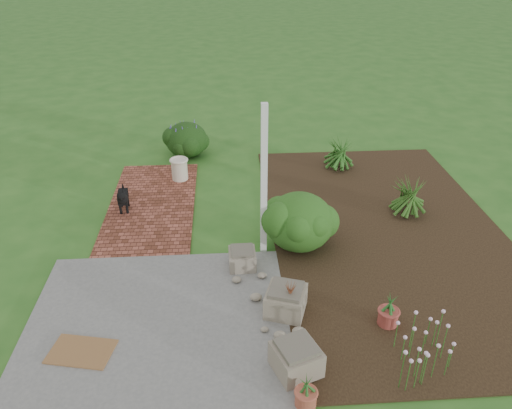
{
  "coord_description": "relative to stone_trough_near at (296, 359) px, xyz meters",
  "views": [
    {
      "loc": [
        -0.28,
        -6.68,
        4.68
      ],
      "look_at": [
        0.2,
        0.4,
        0.7
      ],
      "focal_mm": 35.0,
      "sensor_mm": 36.0,
      "label": 1
    }
  ],
  "objects": [
    {
      "name": "veranda_post",
      "position": [
        -0.18,
        2.58,
        1.04
      ],
      "size": [
        0.1,
        0.1,
        2.5
      ],
      "primitive_type": "cube",
      "color": "white",
      "rests_on": "ground"
    },
    {
      "name": "stone_trough_near",
      "position": [
        0.0,
        0.0,
        0.0
      ],
      "size": [
        0.65,
        0.65,
        0.34
      ],
      "primitive_type": "cube",
      "rotation": [
        0.0,
        0.0,
        0.37
      ],
      "color": "#7A705B",
      "rests_on": "concrete_patio"
    },
    {
      "name": "agapanthus_clump_back",
      "position": [
        2.54,
        3.59,
        0.23
      ],
      "size": [
        0.94,
        0.94,
        0.82
      ],
      "primitive_type": null,
      "rotation": [
        0.0,
        0.0,
        -0.04
      ],
      "color": "#1C3B12",
      "rests_on": "garden_bed"
    },
    {
      "name": "cream_ceramic_urn",
      "position": [
        -1.71,
        5.26,
        0.05
      ],
      "size": [
        0.42,
        0.42,
        0.44
      ],
      "primitive_type": "cylinder",
      "rotation": [
        0.0,
        0.0,
        -0.32
      ],
      "color": "beige",
      "rests_on": "brick_path"
    },
    {
      "name": "terracotta_pot_bronze",
      "position": [
        0.04,
        0.93,
        -0.06
      ],
      "size": [
        0.38,
        0.38,
        0.23
      ],
      "primitive_type": "cylinder",
      "rotation": [
        0.0,
        0.0,
        0.42
      ],
      "color": "#B1553B",
      "rests_on": "garden_bed"
    },
    {
      "name": "brick_path",
      "position": [
        -2.18,
        4.23,
        -0.19
      ],
      "size": [
        1.6,
        3.5,
        0.04
      ],
      "primitive_type": "cube",
      "color": "#5A2C1C",
      "rests_on": "ground"
    },
    {
      "name": "evergreen_shrub",
      "position": [
        0.41,
        2.66,
        0.3
      ],
      "size": [
        1.31,
        1.31,
        0.95
      ],
      "primitive_type": "ellipsoid",
      "rotation": [
        0.0,
        0.0,
        0.19
      ],
      "color": "#10360D",
      "rests_on": "garden_bed"
    },
    {
      "name": "garden_bed",
      "position": [
        2.02,
        2.98,
        -0.19
      ],
      "size": [
        4.0,
        7.0,
        0.03
      ],
      "primitive_type": "cube",
      "color": "black",
      "rests_on": "ground"
    },
    {
      "name": "concrete_patio",
      "position": [
        -1.73,
        0.73,
        -0.19
      ],
      "size": [
        3.5,
        3.5,
        0.04
      ],
      "primitive_type": "cube",
      "color": "slate",
      "rests_on": "ground"
    },
    {
      "name": "coir_doormat",
      "position": [
        -2.63,
        0.46,
        -0.16
      ],
      "size": [
        0.86,
        0.65,
        0.02
      ],
      "primitive_type": "cube",
      "rotation": [
        0.0,
        0.0,
        -0.21
      ],
      "color": "brown",
      "rests_on": "concrete_patio"
    },
    {
      "name": "terracotta_pot_small_left",
      "position": [
        1.33,
        0.71,
        -0.07
      ],
      "size": [
        0.31,
        0.31,
        0.22
      ],
      "primitive_type": "cylinder",
      "rotation": [
        0.0,
        0.0,
        0.21
      ],
      "color": "#9A3D34",
      "rests_on": "garden_bed"
    },
    {
      "name": "black_dog",
      "position": [
        -2.65,
        3.98,
        0.13
      ],
      "size": [
        0.21,
        0.57,
        0.49
      ],
      "rotation": [
        0.0,
        0.0,
        0.11
      ],
      "color": "black",
      "rests_on": "brick_path"
    },
    {
      "name": "stone_trough_mid",
      "position": [
        0.0,
        1.04,
        0.0
      ],
      "size": [
        0.65,
        0.65,
        0.34
      ],
      "primitive_type": "cube",
      "rotation": [
        0.0,
        0.0,
        -0.33
      ],
      "color": "#726C56",
      "rests_on": "concrete_patio"
    },
    {
      "name": "agapanthus_clump_front",
      "position": [
        1.71,
        5.62,
        0.22
      ],
      "size": [
        0.99,
        0.99,
        0.79
      ],
      "primitive_type": null,
      "rotation": [
        0.0,
        0.0,
        -0.12
      ],
      "color": "#113E17",
      "rests_on": "garden_bed"
    },
    {
      "name": "stone_trough_far",
      "position": [
        -0.55,
        2.11,
        -0.03
      ],
      "size": [
        0.42,
        0.42,
        0.27
      ],
      "primitive_type": "cube",
      "rotation": [
        0.0,
        0.0,
        0.02
      ],
      "color": "#76675B",
      "rests_on": "concrete_patio"
    },
    {
      "name": "purple_flowering_bush",
      "position": [
        -1.63,
        6.58,
        0.2
      ],
      "size": [
        1.11,
        1.11,
        0.81
      ],
      "primitive_type": "ellipsoid",
      "rotation": [
        0.0,
        0.0,
        -0.18
      ],
      "color": "black",
      "rests_on": "ground"
    },
    {
      "name": "ground",
      "position": [
        -0.48,
        2.48,
        -0.21
      ],
      "size": [
        80.0,
        80.0,
        0.0
      ],
      "primitive_type": "plane",
      "color": "#2A5F1E",
      "rests_on": "ground"
    },
    {
      "name": "pink_flower_patch",
      "position": [
        1.54,
        -0.05,
        0.11
      ],
      "size": [
        1.15,
        1.15,
        0.58
      ],
      "primitive_type": null,
      "rotation": [
        0.0,
        0.0,
        0.33
      ],
      "color": "#113D0F",
      "rests_on": "garden_bed"
    },
    {
      "name": "terracotta_pot_small_right",
      "position": [
        0.04,
        -0.5,
        -0.08
      ],
      "size": [
        0.28,
        0.28,
        0.2
      ],
      "primitive_type": "cylinder",
      "rotation": [
        0.0,
        0.0,
        0.17
      ],
      "color": "#A54E38",
      "rests_on": "garden_bed"
    }
  ]
}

